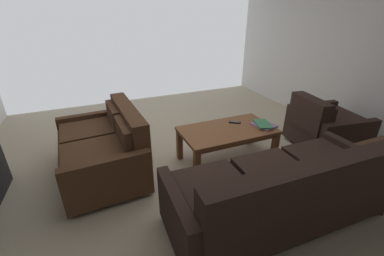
{
  "coord_description": "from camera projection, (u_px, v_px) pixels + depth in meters",
  "views": [
    {
      "loc": [
        1.11,
        2.64,
        1.87
      ],
      "look_at": [
        0.2,
        0.49,
        0.76
      ],
      "focal_mm": 23.53,
      "sensor_mm": 36.0,
      "label": 1
    }
  ],
  "objects": [
    {
      "name": "wall_left",
      "position": [
        359.0,
        47.0,
        3.77
      ],
      "size": [
        0.12,
        5.77,
        2.7
      ],
      "primitive_type": "cube",
      "color": "silver",
      "rests_on": "ground"
    },
    {
      "name": "tv_remote",
      "position": [
        235.0,
        122.0,
        3.39
      ],
      "size": [
        0.16,
        0.13,
        0.02
      ],
      "color": "black",
      "rests_on": "coffee_table"
    },
    {
      "name": "loveseat_near",
      "position": [
        105.0,
        147.0,
        3.05
      ],
      "size": [
        0.98,
        1.46,
        0.82
      ],
      "color": "black",
      "rests_on": "ground"
    },
    {
      "name": "ground_plane",
      "position": [
        192.0,
        162.0,
        3.39
      ],
      "size": [
        5.44,
        5.77,
        0.01
      ],
      "primitive_type": "cube",
      "color": "#B7A88E"
    },
    {
      "name": "coffee_table",
      "position": [
        227.0,
        134.0,
        3.25
      ],
      "size": [
        1.2,
        0.67,
        0.47
      ],
      "color": "brown",
      "rests_on": "ground"
    },
    {
      "name": "book_stack",
      "position": [
        263.0,
        124.0,
        3.3
      ],
      "size": [
        0.3,
        0.34,
        0.04
      ],
      "color": "#996699",
      "rests_on": "coffee_table"
    },
    {
      "name": "armchair_side",
      "position": [
        324.0,
        127.0,
        3.6
      ],
      "size": [
        0.97,
        0.97,
        0.79
      ],
      "color": "black",
      "rests_on": "ground"
    },
    {
      "name": "sofa_main",
      "position": [
        281.0,
        192.0,
        2.29
      ],
      "size": [
        2.07,
        0.88,
        0.83
      ],
      "color": "black",
      "rests_on": "ground"
    }
  ]
}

